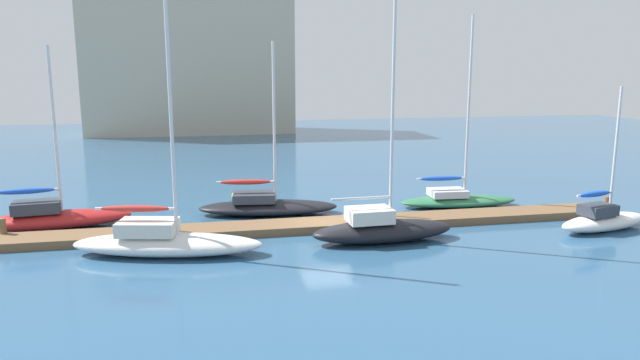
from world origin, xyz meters
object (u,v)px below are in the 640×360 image
sailboat_3 (381,227)px  sailboat_2 (266,205)px  sailboat_5 (604,219)px  sailboat_4 (457,198)px  sailboat_1 (165,240)px  mooring_buoy_yellow (237,196)px  harbor_building_distant (190,56)px  sailboat_0 (52,217)px

sailboat_3 → sailboat_2: bearing=125.0°
sailboat_2 → sailboat_5: size_ratio=1.32×
sailboat_4 → sailboat_5: size_ratio=1.53×
sailboat_1 → sailboat_2: 7.69m
sailboat_2 → sailboat_1: bearing=-122.4°
sailboat_1 → sailboat_4: 16.45m
mooring_buoy_yellow → harbor_building_distant: bearing=94.1°
mooring_buoy_yellow → harbor_building_distant: harbor_building_distant is taller
sailboat_2 → sailboat_4: bearing=4.6°
sailboat_1 → harbor_building_distant: size_ratio=0.50×
sailboat_3 → sailboat_4: (6.18, 5.52, -0.14)m
sailboat_2 → sailboat_4: 10.64m
sailboat_1 → sailboat_3: 9.33m
sailboat_1 → mooring_buoy_yellow: size_ratio=19.66×
sailboat_2 → harbor_building_distant: size_ratio=0.38×
sailboat_3 → mooring_buoy_yellow: (-5.80, 9.25, -0.34)m
sailboat_3 → harbor_building_distant: 49.43m
sailboat_1 → sailboat_4: size_ratio=1.15×
sailboat_0 → harbor_building_distant: (6.30, 42.67, 8.53)m
sailboat_2 → mooring_buoy_yellow: sailboat_2 is taller
sailboat_1 → harbor_building_distant: (0.74, 47.92, 8.48)m
mooring_buoy_yellow → harbor_building_distant: size_ratio=0.03×
sailboat_3 → sailboat_4: bearing=40.0°
sailboat_4 → sailboat_3: bearing=-134.5°
sailboat_1 → sailboat_2: size_ratio=1.34×
sailboat_1 → sailboat_5: bearing=11.2°
mooring_buoy_yellow → sailboat_4: bearing=-17.3°
sailboat_0 → sailboat_5: 26.43m
sailboat_2 → mooring_buoy_yellow: bearing=119.2°
sailboat_1 → mooring_buoy_yellow: (3.53, 9.24, -0.34)m
sailboat_1 → harbor_building_distant: bearing=101.4°
sailboat_1 → sailboat_3: sailboat_1 is taller
sailboat_3 → sailboat_0: bearing=158.8°
sailboat_1 → sailboat_5: size_ratio=1.77×
sailboat_0 → sailboat_4: 21.06m
sailboat_3 → harbor_building_distant: (-8.58, 47.93, 8.48)m
sailboat_3 → sailboat_5: size_ratio=1.65×
sailboat_4 → harbor_building_distant: size_ratio=0.44×
sailboat_2 → sailboat_3: bearing=-46.2°
sailboat_0 → sailboat_4: bearing=-6.0°
sailboat_4 → sailboat_5: (4.76, -5.91, 0.06)m
sailboat_2 → sailboat_3: 7.43m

